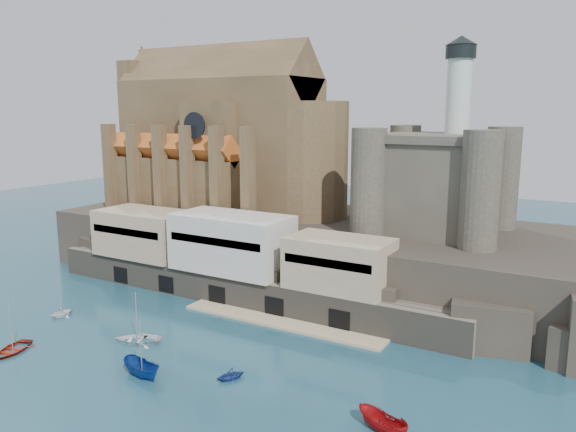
{
  "coord_description": "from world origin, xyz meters",
  "views": [
    {
      "loc": [
        39.27,
        -43.79,
        28.63
      ],
      "look_at": [
        -5.1,
        32.0,
        11.9
      ],
      "focal_mm": 35.0,
      "sensor_mm": 36.0,
      "label": 1
    }
  ],
  "objects_px": {
    "church": "(227,145)",
    "castle_keep": "(438,178)",
    "boat_2": "(142,376)",
    "boat_0": "(13,351)"
  },
  "relations": [
    {
      "from": "castle_keep",
      "to": "boat_0",
      "type": "bearing_deg",
      "value": -128.38
    },
    {
      "from": "castle_keep",
      "to": "boat_2",
      "type": "relative_size",
      "value": 5.12
    },
    {
      "from": "church",
      "to": "castle_keep",
      "type": "relative_size",
      "value": 1.6
    },
    {
      "from": "church",
      "to": "boat_2",
      "type": "xyz_separation_m",
      "value": [
        20.91,
        -44.6,
        -22.13
      ]
    },
    {
      "from": "church",
      "to": "boat_2",
      "type": "distance_m",
      "value": 54.0
    },
    {
      "from": "castle_keep",
      "to": "boat_2",
      "type": "xyz_separation_m",
      "value": [
        -19.3,
        -43.83,
        -18.31
      ]
    },
    {
      "from": "church",
      "to": "castle_keep",
      "type": "xyz_separation_m",
      "value": [
        40.21,
        -0.78,
        -3.81
      ]
    },
    {
      "from": "boat_0",
      "to": "boat_2",
      "type": "distance_m",
      "value": 18.27
    },
    {
      "from": "boat_0",
      "to": "boat_2",
      "type": "relative_size",
      "value": 0.98
    },
    {
      "from": "boat_2",
      "to": "church",
      "type": "bearing_deg",
      "value": 37.1
    }
  ]
}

